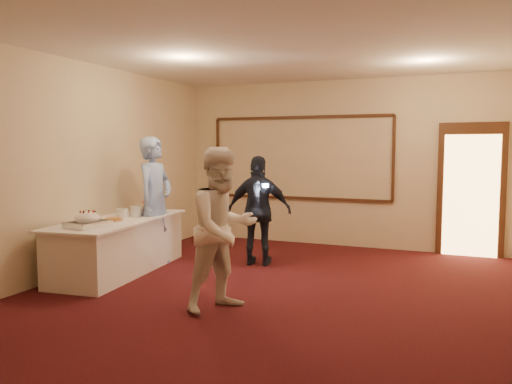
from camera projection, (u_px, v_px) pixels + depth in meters
floor at (275, 298)px, 5.91m from camera, size 7.00×7.00×0.00m
room_walls at (276, 127)px, 5.74m from camera, size 6.04×7.04×3.02m
wall_molding at (300, 158)px, 9.27m from camera, size 3.45×0.04×1.55m
doorway at (471, 191)px, 8.18m from camera, size 1.05×0.07×2.20m
buffet_table at (119, 245)px, 7.16m from camera, size 1.21×2.56×0.77m
pavlova_tray at (88, 220)px, 6.39m from camera, size 0.45×0.59×0.20m
cupcake_stand at (149, 202)px, 8.03m from camera, size 0.27×0.27×0.40m
plate_stack_a at (122, 213)px, 7.20m from camera, size 0.17×0.17×0.14m
plate_stack_b at (136, 211)px, 7.38m from camera, size 0.18×0.18×0.15m
tart at (113, 220)px, 6.85m from camera, size 0.26×0.26×0.05m
man at (155, 201)px, 7.55m from camera, size 0.48×0.72×1.95m
woman at (223, 229)px, 5.45m from camera, size 1.01×1.09×1.79m
guest at (259, 211)px, 7.57m from camera, size 1.04×0.60×1.66m
camera_flash at (266, 186)px, 7.38m from camera, size 0.08×0.06×0.05m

